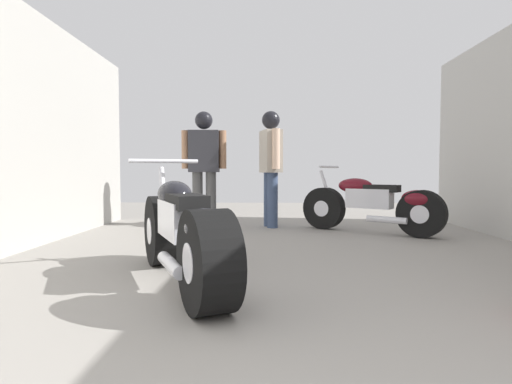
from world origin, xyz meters
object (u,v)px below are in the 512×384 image
object	(u,v)px
mechanic_in_blue	(204,158)
mechanic_with_helmet	(271,158)
motorcycle_maroon_cruiser	(182,233)
motorcycle_black_naked	(372,204)

from	to	relation	value
mechanic_in_blue	mechanic_with_helmet	distance (m)	1.03
motorcycle_maroon_cruiser	mechanic_with_helmet	xyz separation A→B (m)	(0.69, 3.23, 0.66)
motorcycle_black_naked	mechanic_in_blue	xyz separation A→B (m)	(-2.40, 0.70, 0.66)
mechanic_in_blue	motorcycle_maroon_cruiser	bearing A→B (deg)	-84.29
mechanic_in_blue	mechanic_with_helmet	xyz separation A→B (m)	(1.02, -0.10, -0.01)
motorcycle_maroon_cruiser	motorcycle_black_naked	bearing A→B (deg)	51.86
motorcycle_maroon_cruiser	motorcycle_black_naked	world-z (taller)	motorcycle_maroon_cruiser
motorcycle_maroon_cruiser	mechanic_in_blue	xyz separation A→B (m)	(-0.33, 3.34, 0.67)
motorcycle_maroon_cruiser	mechanic_in_blue	distance (m)	3.42
motorcycle_black_naked	mechanic_with_helmet	world-z (taller)	mechanic_with_helmet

